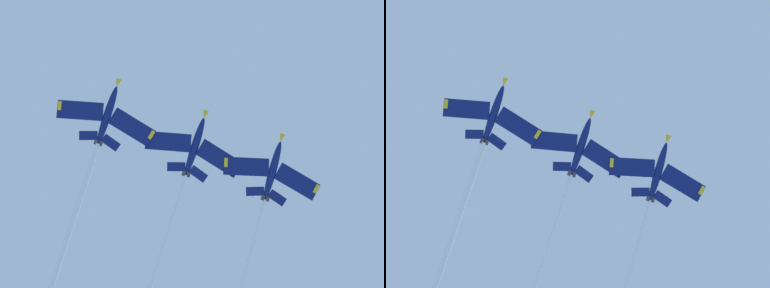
# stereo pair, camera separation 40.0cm
# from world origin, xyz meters

# --- Properties ---
(jet_inner_left) EXTENTS (20.17, 52.66, 18.27)m
(jet_inner_left) POSITION_xyz_m (-7.89, -27.98, 158.45)
(jet_inner_left) COLOR navy
(jet_centre) EXTENTS (20.17, 53.97, 19.71)m
(jet_centre) POSITION_xyz_m (8.56, -28.78, 158.39)
(jet_centre) COLOR navy
(jet_inner_right) EXTENTS (20.17, 46.94, 17.31)m
(jet_inner_right) POSITION_xyz_m (26.74, -29.38, 157.86)
(jet_inner_right) COLOR navy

